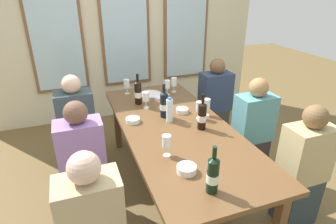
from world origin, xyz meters
name	(u,v)px	position (x,y,z in m)	size (l,w,h in m)	color
ground_plane	(175,189)	(0.00, 0.00, 0.00)	(12.00, 12.00, 0.00)	brown
back_wall_with_windows	(124,20)	(0.00, 2.04, 1.45)	(4.15, 0.10, 2.90)	beige
dining_table	(176,133)	(0.00, 0.00, 0.67)	(0.95, 2.25, 0.74)	brown
white_plate_0	(151,94)	(0.01, 0.85, 0.74)	(0.26, 0.26, 0.01)	white
wine_bottle_0	(164,104)	(-0.04, 0.22, 0.87)	(0.08, 0.08, 0.33)	black
wine_bottle_1	(213,175)	(-0.11, -0.91, 0.87)	(0.08, 0.08, 0.33)	black
wine_bottle_2	(202,116)	(0.20, -0.13, 0.87)	(0.08, 0.08, 0.33)	black
wine_bottle_3	(138,92)	(-0.19, 0.62, 0.87)	(0.08, 0.08, 0.34)	black
tasting_bowl_0	(182,110)	(0.17, 0.25, 0.76)	(0.13, 0.13, 0.04)	white
tasting_bowl_1	(187,169)	(-0.18, -0.68, 0.77)	(0.14, 0.14, 0.05)	white
tasting_bowl_2	(133,120)	(-0.35, 0.21, 0.76)	(0.13, 0.13, 0.04)	white
tasting_bowl_3	(161,98)	(0.07, 0.64, 0.76)	(0.15, 0.15, 0.04)	white
water_bottle	(170,110)	(-0.02, 0.11, 0.85)	(0.06, 0.06, 0.24)	white
wine_glass_0	(127,84)	(-0.24, 0.97, 0.86)	(0.07, 0.07, 0.17)	white
wine_glass_1	(207,104)	(0.37, 0.11, 0.86)	(0.07, 0.07, 0.17)	white
wine_glass_2	(167,142)	(-0.24, -0.43, 0.86)	(0.07, 0.07, 0.17)	white
wine_glass_3	(174,82)	(0.30, 0.84, 0.86)	(0.07, 0.07, 0.17)	white
wine_glass_4	(199,107)	(0.27, 0.07, 0.86)	(0.07, 0.07, 0.17)	white
wine_glass_5	(146,97)	(-0.14, 0.49, 0.86)	(0.07, 0.07, 0.17)	white
wine_glass_6	(167,85)	(0.20, 0.78, 0.86)	(0.07, 0.07, 0.17)	white
seated_person_0	(83,165)	(-0.85, -0.02, 0.53)	(0.38, 0.24, 1.11)	#2E2A2D
seated_person_1	(252,132)	(0.85, -0.02, 0.53)	(0.38, 0.24, 1.11)	#32272D
seated_person_3	(303,170)	(0.85, -0.72, 0.53)	(0.38, 0.24, 1.11)	#2E3A40
seated_person_4	(78,127)	(-0.85, 0.71, 0.53)	(0.38, 0.24, 1.11)	#2A2A44
seated_person_5	(215,103)	(0.85, 0.79, 0.53)	(0.38, 0.24, 1.11)	#393932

